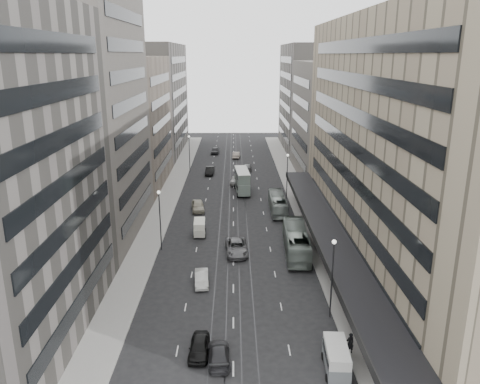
{
  "coord_description": "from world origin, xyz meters",
  "views": [
    {
      "loc": [
        0.12,
        -46.42,
        25.34
      ],
      "look_at": [
        0.98,
        18.29,
        6.24
      ],
      "focal_mm": 35.0,
      "sensor_mm": 36.0,
      "label": 1
    }
  ],
  "objects_px": {
    "vw_microbus": "(336,357)",
    "sedan_1": "(202,278)",
    "bus_far": "(278,203)",
    "double_decker": "(242,181)",
    "bus_near": "(296,241)",
    "pedestrian": "(350,343)",
    "sedan_2": "(237,247)",
    "panel_van": "(200,227)",
    "sedan_0": "(199,347)"
  },
  "relations": [
    {
      "from": "vw_microbus",
      "to": "sedan_1",
      "type": "distance_m",
      "value": 19.69
    },
    {
      "from": "bus_far",
      "to": "sedan_1",
      "type": "xyz_separation_m",
      "value": [
        -11.04,
        -25.55,
        -0.74
      ]
    },
    {
      "from": "double_decker",
      "to": "vw_microbus",
      "type": "relative_size",
      "value": 1.87
    },
    {
      "from": "bus_near",
      "to": "sedan_1",
      "type": "relative_size",
      "value": 2.84
    },
    {
      "from": "double_decker",
      "to": "pedestrian",
      "type": "relative_size",
      "value": 4.18
    },
    {
      "from": "vw_microbus",
      "to": "sedan_2",
      "type": "relative_size",
      "value": 0.73
    },
    {
      "from": "panel_van",
      "to": "pedestrian",
      "type": "height_order",
      "value": "panel_van"
    },
    {
      "from": "sedan_1",
      "to": "bus_near",
      "type": "bearing_deg",
      "value": 31.07
    },
    {
      "from": "sedan_0",
      "to": "pedestrian",
      "type": "xyz_separation_m",
      "value": [
        13.2,
        -0.23,
        0.41
      ]
    },
    {
      "from": "sedan_1",
      "to": "sedan_2",
      "type": "height_order",
      "value": "sedan_2"
    },
    {
      "from": "vw_microbus",
      "to": "sedan_0",
      "type": "relative_size",
      "value": 1.03
    },
    {
      "from": "vw_microbus",
      "to": "pedestrian",
      "type": "distance_m",
      "value": 2.7
    },
    {
      "from": "vw_microbus",
      "to": "sedan_1",
      "type": "relative_size",
      "value": 1.02
    },
    {
      "from": "bus_near",
      "to": "bus_far",
      "type": "distance_m",
      "value": 17.06
    },
    {
      "from": "bus_near",
      "to": "sedan_2",
      "type": "height_order",
      "value": "bus_near"
    },
    {
      "from": "sedan_2",
      "to": "pedestrian",
      "type": "bearing_deg",
      "value": -69.48
    },
    {
      "from": "bus_far",
      "to": "vw_microbus",
      "type": "height_order",
      "value": "bus_far"
    },
    {
      "from": "panel_van",
      "to": "vw_microbus",
      "type": "bearing_deg",
      "value": -68.97
    },
    {
      "from": "bus_near",
      "to": "sedan_0",
      "type": "height_order",
      "value": "bus_near"
    },
    {
      "from": "sedan_0",
      "to": "sedan_2",
      "type": "distance_m",
      "value": 21.92
    },
    {
      "from": "sedan_1",
      "to": "sedan_2",
      "type": "relative_size",
      "value": 0.72
    },
    {
      "from": "double_decker",
      "to": "panel_van",
      "type": "height_order",
      "value": "double_decker"
    },
    {
      "from": "bus_far",
      "to": "panel_van",
      "type": "height_order",
      "value": "bus_far"
    },
    {
      "from": "panel_van",
      "to": "sedan_1",
      "type": "relative_size",
      "value": 0.84
    },
    {
      "from": "sedan_0",
      "to": "panel_van",
      "type": "bearing_deg",
      "value": 95.76
    },
    {
      "from": "panel_van",
      "to": "pedestrian",
      "type": "bearing_deg",
      "value": -64.74
    },
    {
      "from": "vw_microbus",
      "to": "sedan_1",
      "type": "height_order",
      "value": "vw_microbus"
    },
    {
      "from": "vw_microbus",
      "to": "sedan_2",
      "type": "height_order",
      "value": "vw_microbus"
    },
    {
      "from": "double_decker",
      "to": "vw_microbus",
      "type": "distance_m",
      "value": 52.76
    },
    {
      "from": "panel_van",
      "to": "sedan_2",
      "type": "height_order",
      "value": "panel_van"
    },
    {
      "from": "bus_near",
      "to": "sedan_2",
      "type": "distance_m",
      "value": 7.9
    },
    {
      "from": "sedan_0",
      "to": "sedan_2",
      "type": "relative_size",
      "value": 0.71
    },
    {
      "from": "sedan_1",
      "to": "double_decker",
      "type": "bearing_deg",
      "value": 77.34
    },
    {
      "from": "pedestrian",
      "to": "vw_microbus",
      "type": "bearing_deg",
      "value": 38.95
    },
    {
      "from": "sedan_0",
      "to": "bus_near",
      "type": "bearing_deg",
      "value": 64.3
    },
    {
      "from": "panel_van",
      "to": "sedan_1",
      "type": "height_order",
      "value": "panel_van"
    },
    {
      "from": "panel_van",
      "to": "bus_far",
      "type": "bearing_deg",
      "value": 37.53
    },
    {
      "from": "bus_far",
      "to": "sedan_0",
      "type": "xyz_separation_m",
      "value": [
        -10.39,
        -38.64,
        -0.72
      ]
    },
    {
      "from": "bus_far",
      "to": "sedan_1",
      "type": "height_order",
      "value": "bus_far"
    },
    {
      "from": "double_decker",
      "to": "sedan_1",
      "type": "relative_size",
      "value": 1.91
    },
    {
      "from": "vw_microbus",
      "to": "sedan_0",
      "type": "distance_m",
      "value": 11.8
    },
    {
      "from": "bus_far",
      "to": "sedan_2",
      "type": "bearing_deg",
      "value": 67.83
    },
    {
      "from": "sedan_1",
      "to": "sedan_2",
      "type": "bearing_deg",
      "value": 60.13
    },
    {
      "from": "double_decker",
      "to": "bus_near",
      "type": "bearing_deg",
      "value": -81.48
    },
    {
      "from": "double_decker",
      "to": "pedestrian",
      "type": "distance_m",
      "value": 50.9
    },
    {
      "from": "sedan_1",
      "to": "pedestrian",
      "type": "bearing_deg",
      "value": -48.37
    },
    {
      "from": "sedan_1",
      "to": "pedestrian",
      "type": "distance_m",
      "value": 19.21
    },
    {
      "from": "vw_microbus",
      "to": "sedan_1",
      "type": "bearing_deg",
      "value": 131.93
    },
    {
      "from": "sedan_1",
      "to": "sedan_2",
      "type": "distance_m",
      "value": 9.48
    },
    {
      "from": "sedan_1",
      "to": "sedan_0",
      "type": "bearing_deg",
      "value": -91.65
    }
  ]
}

